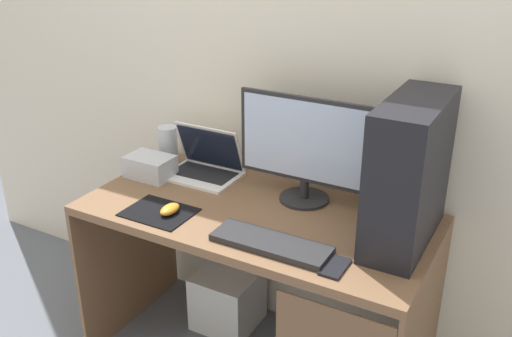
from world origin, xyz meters
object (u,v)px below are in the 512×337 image
pc_tower (409,173)px  mouse_left (170,209)px  laptop (205,166)px  projector (150,166)px  monitor (305,148)px  cell_phone (335,267)px  keyboard (271,244)px  speaker (168,145)px  subwoofer (228,298)px

pc_tower → mouse_left: size_ratio=5.30×
laptop → mouse_left: (0.09, -0.37, -0.02)m
mouse_left → projector: bearing=139.7°
monitor → projector: 0.71m
projector → cell_phone: (0.97, -0.28, -0.04)m
pc_tower → projector: size_ratio=2.55×
keyboard → monitor: bearing=97.7°
speaker → subwoofer: 0.77m
monitor → mouse_left: 0.57m
laptop → speaker: laptop is taller
laptop → cell_phone: bearing=-27.7°
speaker → cell_phone: size_ratio=1.35×
projector → cell_phone: projector is taller
laptop → keyboard: size_ratio=0.75×
projector → cell_phone: size_ratio=1.54×
monitor → keyboard: size_ratio=1.32×
pc_tower → subwoofer: bearing=172.6°
monitor → laptop: 0.51m
speaker → mouse_left: speaker is taller
pc_tower → cell_phone: 0.40m
projector → subwoofer: bearing=19.9°
monitor → speaker: monitor is taller
projector → mouse_left: projector is taller
monitor → speaker: size_ratio=3.16×
pc_tower → monitor: bearing=166.5°
keyboard → mouse_left: (-0.44, 0.02, 0.01)m
laptop → cell_phone: size_ratio=2.42×
laptop → subwoofer: laptop is taller
mouse_left → cell_phone: (0.69, -0.04, -0.02)m
pc_tower → mouse_left: bearing=-163.1°
mouse_left → cell_phone: bearing=-3.1°
laptop → mouse_left: 0.38m
laptop → mouse_left: bearing=-76.8°
pc_tower → monitor: (-0.43, 0.10, -0.03)m
monitor → speaker: 0.71m
speaker → cell_phone: speaker is taller
projector → mouse_left: bearing=-40.3°
speaker → cell_phone: 1.09m
cell_phone → speaker: bearing=156.1°
pc_tower → subwoofer: pc_tower is taller
pc_tower → speaker: (-1.13, 0.15, -0.17)m
pc_tower → keyboard: pc_tower is taller
mouse_left → cell_phone: size_ratio=0.74×
mouse_left → speaker: bearing=127.2°
cell_phone → subwoofer: cell_phone is taller
pc_tower → projector: (-1.11, -0.01, -0.21)m
pc_tower → laptop: 0.94m
keyboard → subwoofer: bearing=138.2°
speaker → projector: (0.02, -0.16, -0.04)m
monitor → mouse_left: size_ratio=5.76×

